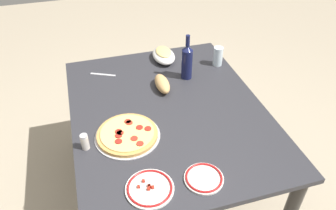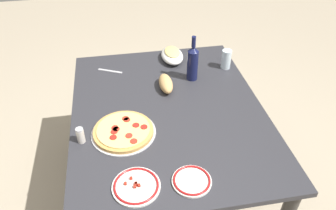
# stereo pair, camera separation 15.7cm
# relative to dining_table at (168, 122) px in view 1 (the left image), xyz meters

# --- Properties ---
(ground_plane) EXTENTS (8.00, 8.00, 0.00)m
(ground_plane) POSITION_rel_dining_table_xyz_m (0.00, 0.00, -0.63)
(ground_plane) COLOR tan
(ground_plane) RESTS_ON ground
(dining_table) EXTENTS (1.37, 1.09, 0.73)m
(dining_table) POSITION_rel_dining_table_xyz_m (0.00, 0.00, 0.00)
(dining_table) COLOR #2D2D33
(dining_table) RESTS_ON ground
(pepperoni_pizza) EXTENTS (0.34, 0.34, 0.03)m
(pepperoni_pizza) POSITION_rel_dining_table_xyz_m (-0.16, 0.26, 0.12)
(pepperoni_pizza) COLOR #B7B7BC
(pepperoni_pizza) RESTS_ON dining_table
(baked_pasta_dish) EXTENTS (0.24, 0.15, 0.08)m
(baked_pasta_dish) POSITION_rel_dining_table_xyz_m (0.54, -0.13, 0.14)
(baked_pasta_dish) COLOR white
(baked_pasta_dish) RESTS_ON dining_table
(wine_bottle) EXTENTS (0.07, 0.07, 0.30)m
(wine_bottle) POSITION_rel_dining_table_xyz_m (0.28, -0.21, 0.22)
(wine_bottle) COLOR #141942
(wine_bottle) RESTS_ON dining_table
(water_glass) EXTENTS (0.06, 0.06, 0.13)m
(water_glass) POSITION_rel_dining_table_xyz_m (0.38, -0.46, 0.17)
(water_glass) COLOR silver
(water_glass) RESTS_ON dining_table
(side_plate_near) EXTENTS (0.18, 0.18, 0.02)m
(side_plate_near) POSITION_rel_dining_table_xyz_m (-0.53, -0.01, 0.11)
(side_plate_near) COLOR white
(side_plate_near) RESTS_ON dining_table
(side_plate_far) EXTENTS (0.22, 0.22, 0.02)m
(side_plate_far) POSITION_rel_dining_table_xyz_m (-0.52, 0.23, 0.11)
(side_plate_far) COLOR white
(side_plate_far) RESTS_ON dining_table
(bread_loaf) EXTENTS (0.19, 0.08, 0.07)m
(bread_loaf) POSITION_rel_dining_table_xyz_m (0.20, -0.02, 0.14)
(bread_loaf) COLOR tan
(bread_loaf) RESTS_ON dining_table
(spice_shaker) EXTENTS (0.04, 0.04, 0.09)m
(spice_shaker) POSITION_rel_dining_table_xyz_m (-0.18, 0.48, 0.14)
(spice_shaker) COLOR silver
(spice_shaker) RESTS_ON dining_table
(fork_right) EXTENTS (0.09, 0.16, 0.00)m
(fork_right) POSITION_rel_dining_table_xyz_m (0.46, 0.31, 0.10)
(fork_right) COLOR #B7B7BC
(fork_right) RESTS_ON dining_table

